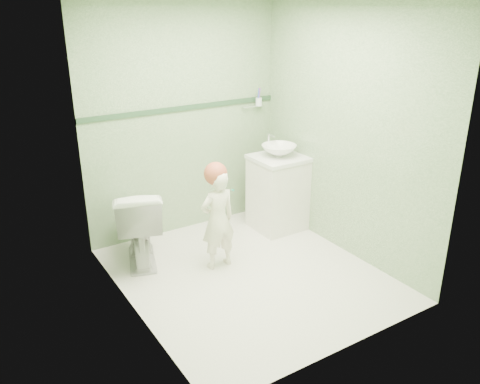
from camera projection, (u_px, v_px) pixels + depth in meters
ground at (249, 275)px, 4.63m from camera, size 2.50×2.50×0.00m
room_shell at (249, 151)px, 4.19m from camera, size 2.50×2.54×2.40m
trim_stripe at (184, 108)px, 5.11m from camera, size 2.20×0.02×0.05m
vanity at (278, 194)px, 5.46m from camera, size 0.52×0.50×0.80m
counter at (279, 158)px, 5.31m from camera, size 0.54×0.52×0.04m
basin at (279, 151)px, 5.27m from camera, size 0.37×0.37×0.13m
faucet at (269, 139)px, 5.39m from camera, size 0.03×0.13×0.18m
cup_holder at (258, 102)px, 5.52m from camera, size 0.26×0.07×0.21m
toilet at (139, 224)px, 4.75m from camera, size 0.65×0.85×0.77m
toddler at (218, 220)px, 4.62m from camera, size 0.36×0.24×0.97m
hair_cap at (216, 174)px, 4.47m from camera, size 0.21×0.21×0.21m
teal_toothbrush at (231, 190)px, 4.44m from camera, size 0.11×0.13×0.08m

